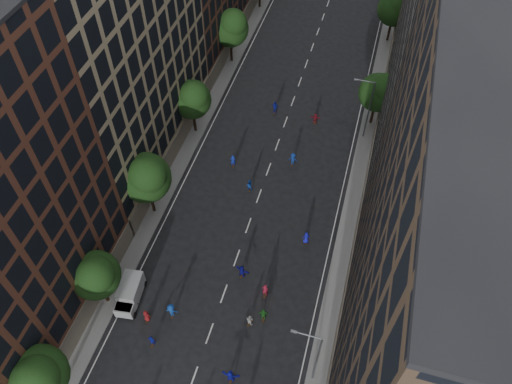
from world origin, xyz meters
TOP-DOWN VIEW (x-y plane):
  - ground at (0.00, 40.00)m, footprint 240.00×240.00m
  - sidewalk_left at (-12.00, 47.50)m, footprint 4.00×105.00m
  - sidewalk_right at (12.00, 47.50)m, footprint 4.00×105.00m
  - bldg_left_b at (-19.00, 35.00)m, footprint 14.00×26.00m
  - bldg_right_a at (19.00, 15.00)m, footprint 14.00×30.00m
  - bldg_right_b at (19.00, 44.00)m, footprint 14.00×28.00m
  - tree_left_0 at (-11.01, 3.85)m, footprint 5.20×5.20m
  - tree_left_1 at (-11.02, 13.86)m, footprint 4.80×4.80m
  - tree_left_2 at (-10.99, 25.83)m, footprint 5.60×5.60m
  - tree_left_3 at (-11.02, 39.85)m, footprint 5.00×5.00m
  - tree_left_4 at (-11.00, 55.84)m, footprint 5.40×5.40m
  - tree_right_a at (11.38, 47.85)m, footprint 5.00×5.00m
  - tree_right_b at (11.39, 67.85)m, footprint 5.20×5.20m
  - streetlamp_near at (10.37, 12.00)m, footprint 2.64×0.22m
  - streetlamp_far at (10.37, 45.00)m, footprint 2.64×0.22m
  - cargo_van at (-8.91, 14.84)m, footprint 2.55×4.60m
  - skater_3 at (-4.20, 14.33)m, footprint 1.31×0.86m
  - skater_4 at (-4.90, 11.01)m, footprint 0.90×0.42m
  - skater_5 at (3.39, 9.81)m, footprint 1.71×0.60m
  - skater_6 at (-6.42, 13.20)m, footprint 0.86×0.61m
  - skater_7 at (4.14, 19.04)m, footprint 0.73×0.49m
  - skater_8 at (3.51, 15.61)m, footprint 0.87×0.76m
  - skater_9 at (-8.29, 14.19)m, footprint 1.07×0.64m
  - skater_10 at (4.68, 16.45)m, footprint 1.14×0.64m
  - skater_11 at (1.20, 20.58)m, footprint 1.67×0.92m
  - skater_12 at (6.81, 26.57)m, footprint 0.91×0.70m
  - skater_13 at (-4.44, 35.33)m, footprint 0.78×0.64m
  - skater_14 at (-1.39, 32.16)m, footprint 0.92×0.78m
  - skater_15 at (2.72, 37.64)m, footprint 1.21×0.75m
  - skater_16 at (-1.85, 46.38)m, footprint 1.19×0.66m
  - skater_17 at (3.89, 45.93)m, footprint 1.44×0.57m

SIDE VIEW (x-z plane):
  - ground at x=0.00m, z-range 0.00..0.00m
  - sidewalk_left at x=-12.00m, z-range 0.00..0.15m
  - sidewalk_right at x=12.00m, z-range 0.00..0.15m
  - skater_4 at x=-4.90m, z-range 0.00..1.50m
  - skater_8 at x=3.51m, z-range 0.00..1.50m
  - skater_17 at x=3.89m, z-range 0.00..1.52m
  - skater_9 at x=-8.29m, z-range 0.00..1.62m
  - skater_12 at x=6.81m, z-range 0.00..1.65m
  - skater_6 at x=-6.42m, z-range 0.00..1.65m
  - skater_14 at x=-1.39m, z-range 0.00..1.67m
  - skater_11 at x=1.20m, z-range 0.00..1.71m
  - skater_15 at x=2.72m, z-range 0.00..1.81m
  - skater_5 at x=3.39m, z-range 0.00..1.83m
  - skater_13 at x=-4.44m, z-range 0.00..1.83m
  - skater_10 at x=4.68m, z-range 0.00..1.84m
  - skater_3 at x=-4.20m, z-range 0.00..1.91m
  - skater_16 at x=-1.85m, z-range 0.00..1.92m
  - skater_7 at x=4.14m, z-range 0.00..1.95m
  - cargo_van at x=-8.91m, z-range 0.06..2.41m
  - streetlamp_near at x=10.37m, z-range 0.64..9.70m
  - streetlamp_far at x=10.37m, z-range 0.64..9.70m
  - tree_left_1 at x=-11.02m, z-range 1.45..9.66m
  - tree_right_a at x=11.38m, z-range 1.43..9.83m
  - tree_left_3 at x=-11.02m, z-range 1.53..10.11m
  - tree_left_0 at x=-11.01m, z-range 1.54..10.37m
  - tree_right_b at x=11.39m, z-range 1.54..10.37m
  - tree_left_4 at x=-11.00m, z-range 1.56..10.63m
  - tree_left_2 at x=-10.99m, z-range 1.63..11.08m
  - bldg_right_b at x=19.00m, z-range 0.00..33.00m
  - bldg_left_b at x=-19.00m, z-range 0.00..34.00m
  - bldg_right_a at x=19.00m, z-range 0.00..36.00m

